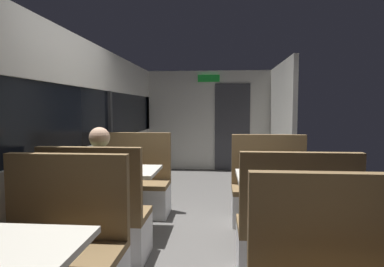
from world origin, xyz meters
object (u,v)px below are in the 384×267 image
seated_passenger (99,202)px  dining_table_rear_aisle (280,185)px  bench_mid_window_facing_entry (134,190)px  coffee_cup_secondary (272,171)px  dining_table_mid_window (119,178)px  bench_mid_window_facing_end (97,226)px  bench_near_window_facing_entry (58,263)px  coffee_cup_primary (122,163)px  bench_rear_aisle_facing_end (294,240)px  bench_rear_aisle_facing_entry (270,197)px

seated_passenger → dining_table_rear_aisle: bearing=13.4°
bench_mid_window_facing_entry → coffee_cup_secondary: bench_mid_window_facing_entry is taller
dining_table_mid_window → bench_mid_window_facing_end: bench_mid_window_facing_end is taller
bench_mid_window_facing_end → seated_passenger: size_ratio=0.87×
dining_table_mid_window → seated_passenger: seated_passenger is taller
bench_mid_window_facing_entry → bench_near_window_facing_entry: bearing=-90.0°
bench_mid_window_facing_end → bench_mid_window_facing_entry: same height
bench_mid_window_facing_entry → seated_passenger: bearing=-90.0°
dining_table_mid_window → coffee_cup_secondary: (1.70, -0.20, 0.15)m
dining_table_mid_window → dining_table_rear_aisle: same height
seated_passenger → coffee_cup_primary: bearing=90.1°
seated_passenger → dining_table_mid_window: bearing=90.0°
coffee_cup_primary → dining_table_rear_aisle: bearing=-11.3°
dining_table_rear_aisle → bench_rear_aisle_facing_end: bench_rear_aisle_facing_end is taller
coffee_cup_primary → coffee_cup_secondary: same height
bench_rear_aisle_facing_end → coffee_cup_secondary: bench_rear_aisle_facing_end is taller
seated_passenger → coffee_cup_primary: seated_passenger is taller
dining_table_rear_aisle → dining_table_mid_window: bearing=173.6°
bench_rear_aisle_facing_end → bench_mid_window_facing_entry: bearing=138.2°
seated_passenger → bench_rear_aisle_facing_entry: bearing=32.2°
dining_table_mid_window → coffee_cup_secondary: coffee_cup_secondary is taller
bench_rear_aisle_facing_entry → coffee_cup_secondary: bearing=-97.0°
dining_table_mid_window → dining_table_rear_aisle: size_ratio=1.00×
dining_table_rear_aisle → seated_passenger: 1.84m
bench_near_window_facing_entry → bench_mid_window_facing_end: (0.00, 0.77, 0.00)m
bench_rear_aisle_facing_entry → dining_table_mid_window: bearing=-164.4°
bench_rear_aisle_facing_entry → seated_passenger: 2.13m
bench_mid_window_facing_end → coffee_cup_primary: bearing=90.1°
bench_rear_aisle_facing_end → seated_passenger: 1.82m
bench_mid_window_facing_entry → bench_rear_aisle_facing_end: bearing=-41.8°
bench_near_window_facing_entry → dining_table_mid_window: 1.50m
bench_mid_window_facing_end → bench_rear_aisle_facing_entry: size_ratio=1.00×
bench_mid_window_facing_end → dining_table_rear_aisle: 1.88m
bench_mid_window_facing_end → dining_table_mid_window: bearing=90.0°
bench_mid_window_facing_entry → coffee_cup_primary: 0.71m
bench_rear_aisle_facing_end → coffee_cup_primary: (-1.79, 1.06, 0.46)m
bench_mid_window_facing_entry → coffee_cup_secondary: (1.70, -0.90, 0.46)m
bench_rear_aisle_facing_end → bench_rear_aisle_facing_entry: same height
bench_near_window_facing_entry → bench_mid_window_facing_end: same height
bench_rear_aisle_facing_end → coffee_cup_primary: bench_rear_aisle_facing_end is taller
dining_table_mid_window → seated_passenger: size_ratio=0.71×
bench_rear_aisle_facing_end → bench_near_window_facing_entry: bearing=-162.3°
dining_table_rear_aisle → coffee_cup_primary: size_ratio=10.00×
bench_mid_window_facing_end → dining_table_rear_aisle: bench_mid_window_facing_end is taller
bench_near_window_facing_entry → dining_table_mid_window: bench_near_window_facing_entry is taller
bench_near_window_facing_entry → seated_passenger: bearing=90.0°
bench_near_window_facing_entry → dining_table_rear_aisle: (1.79, 1.27, 0.31)m
dining_table_mid_window → bench_mid_window_facing_entry: (0.00, 0.70, -0.31)m
dining_table_mid_window → seated_passenger: (0.00, -0.63, -0.10)m
bench_rear_aisle_facing_entry → seated_passenger: seated_passenger is taller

